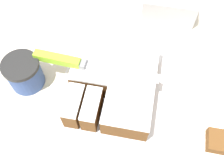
{
  "coord_description": "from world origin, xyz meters",
  "views": [
    {
      "loc": [
        0.1,
        -0.36,
        1.54
      ],
      "look_at": [
        0.04,
        -0.02,
        0.94
      ],
      "focal_mm": 42.0,
      "sensor_mm": 36.0,
      "label": 1
    }
  ],
  "objects_px": {
    "storage_box": "(170,2)",
    "cake_board": "(112,91)",
    "coffee_cup": "(24,73)",
    "knife": "(72,61)",
    "cake": "(114,83)",
    "brownie": "(219,141)"
  },
  "relations": [
    {
      "from": "cake",
      "to": "coffee_cup",
      "type": "distance_m",
      "value": 0.24
    },
    {
      "from": "cake_board",
      "to": "storage_box",
      "type": "height_order",
      "value": "storage_box"
    },
    {
      "from": "cake_board",
      "to": "knife",
      "type": "xyz_separation_m",
      "value": [
        -0.11,
        0.02,
        0.08
      ]
    },
    {
      "from": "cake_board",
      "to": "storage_box",
      "type": "xyz_separation_m",
      "value": [
        0.13,
        0.34,
        0.04
      ]
    },
    {
      "from": "cake_board",
      "to": "knife",
      "type": "distance_m",
      "value": 0.14
    },
    {
      "from": "coffee_cup",
      "to": "cake",
      "type": "bearing_deg",
      "value": 3.99
    },
    {
      "from": "cake",
      "to": "brownie",
      "type": "height_order",
      "value": "cake"
    },
    {
      "from": "cake",
      "to": "storage_box",
      "type": "xyz_separation_m",
      "value": [
        0.12,
        0.33,
        -0.0
      ]
    },
    {
      "from": "coffee_cup",
      "to": "storage_box",
      "type": "bearing_deg",
      "value": 43.55
    },
    {
      "from": "cake",
      "to": "cake_board",
      "type": "bearing_deg",
      "value": -130.92
    },
    {
      "from": "knife",
      "to": "coffee_cup",
      "type": "bearing_deg",
      "value": -161.3
    },
    {
      "from": "coffee_cup",
      "to": "storage_box",
      "type": "distance_m",
      "value": 0.51
    },
    {
      "from": "cake",
      "to": "storage_box",
      "type": "bearing_deg",
      "value": 69.6
    },
    {
      "from": "brownie",
      "to": "storage_box",
      "type": "bearing_deg",
      "value": 109.93
    },
    {
      "from": "coffee_cup",
      "to": "storage_box",
      "type": "xyz_separation_m",
      "value": [
        0.37,
        0.35,
        -0.0
      ]
    },
    {
      "from": "brownie",
      "to": "storage_box",
      "type": "relative_size",
      "value": 0.34
    },
    {
      "from": "brownie",
      "to": "cake_board",
      "type": "bearing_deg",
      "value": 161.1
    },
    {
      "from": "coffee_cup",
      "to": "cake_board",
      "type": "bearing_deg",
      "value": 3.02
    },
    {
      "from": "knife",
      "to": "brownie",
      "type": "relative_size",
      "value": 5.84
    },
    {
      "from": "storage_box",
      "to": "cake_board",
      "type": "bearing_deg",
      "value": -110.72
    },
    {
      "from": "cake",
      "to": "storage_box",
      "type": "relative_size",
      "value": 1.51
    },
    {
      "from": "brownie",
      "to": "storage_box",
      "type": "xyz_separation_m",
      "value": [
        -0.16,
        0.43,
        0.02
      ]
    }
  ]
}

